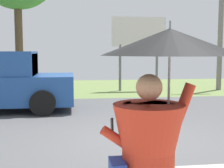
% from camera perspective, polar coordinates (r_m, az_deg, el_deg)
% --- Properties ---
extents(ground_plane, '(40.00, 22.00, 0.20)m').
position_cam_1_polar(ground_plane, '(9.68, 0.53, -5.56)').
color(ground_plane, '#4C4C4F').
extents(monk_pedestrian, '(1.14, 1.14, 2.13)m').
position_cam_1_polar(monk_pedestrian, '(2.69, 7.63, -9.73)').
color(monk_pedestrian, '#B22D1E').
rests_on(monk_pedestrian, ground_plane).
extents(utility_pole, '(1.80, 0.24, 6.98)m').
position_cam_1_polar(utility_pole, '(16.30, 19.15, 11.90)').
color(utility_pole, gray).
rests_on(utility_pole, ground_plane).
extents(roadside_billboard, '(2.60, 0.12, 3.50)m').
position_cam_1_polar(roadside_billboard, '(15.17, 4.88, 8.45)').
color(roadside_billboard, slate).
rests_on(roadside_billboard, ground_plane).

